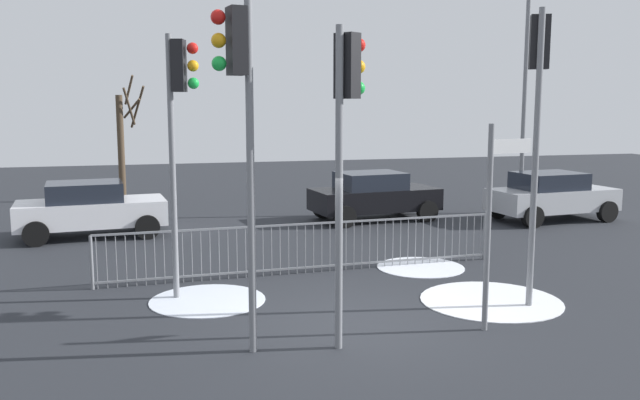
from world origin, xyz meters
The scene contains 15 objects.
ground_plane centered at (0.00, 0.00, 0.00)m, with size 60.00×60.00×0.00m, color #26282D.
traffic_light_mid_left centered at (-1.89, -0.83, 3.59)m, with size 0.56×0.35×4.91m.
traffic_light_foreground_right centered at (3.35, 0.25, 3.73)m, with size 0.40×0.53×5.11m.
traffic_light_mid_right centered at (-2.57, 2.14, 3.47)m, with size 0.56×0.37×4.74m.
traffic_light_rear_right centered at (-0.41, -0.90, 3.37)m, with size 0.50×0.43×4.60m.
direction_sign_post centered at (1.98, -0.80, 1.81)m, with size 0.78×0.16×3.24m.
pedestrian_guard_railing centered at (0.00, 3.33, 0.55)m, with size 8.53×0.42×1.07m.
car_white_mid centered at (-4.67, 8.54, 0.77)m, with size 3.95×2.23×1.47m.
car_silver_far centered at (8.69, 7.65, 0.77)m, with size 3.95×2.25×1.47m.
car_black_trailing centered at (3.48, 9.04, 0.77)m, with size 3.98×2.30×1.47m.
street_lamp centered at (8.59, 9.22, 4.80)m, with size 0.36×0.36×8.01m.
bare_tree_left centered at (-3.98, 15.29, 2.17)m, with size 1.04×1.47×4.54m.
snow_patch_kerb centered at (-2.17, 1.86, 0.01)m, with size 2.09×2.09×0.01m, color silver.
snow_patch_island centered at (2.79, 0.56, 0.01)m, with size 2.53×2.53×0.01m, color white.
snow_patch_verge centered at (2.54, 3.17, 0.01)m, with size 1.89×1.89×0.01m, color white.
Camera 1 is at (-3.12, -9.91, 3.54)m, focal length 37.34 mm.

